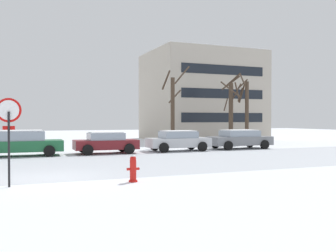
% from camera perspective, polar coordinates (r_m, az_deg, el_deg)
% --- Properties ---
extents(ground_plane, '(120.00, 120.00, 0.00)m').
position_cam_1_polar(ground_plane, '(14.52, -17.22, -7.45)').
color(ground_plane, white).
extents(road_surface, '(80.00, 9.32, 0.00)m').
position_cam_1_polar(road_surface, '(18.14, -18.28, -5.76)').
color(road_surface, '#B7BCC4').
rests_on(road_surface, ground).
extents(stop_sign, '(0.75, 0.18, 2.79)m').
position_cam_1_polar(stop_sign, '(12.93, -22.49, 0.19)').
color(stop_sign, black).
rests_on(stop_sign, ground).
extents(fire_hydrant, '(0.44, 0.30, 0.93)m').
position_cam_1_polar(fire_hydrant, '(13.16, -5.19, -6.23)').
color(fire_hydrant, red).
rests_on(fire_hydrant, ground).
extents(parked_car_green, '(4.64, 2.16, 1.49)m').
position_cam_1_polar(parked_car_green, '(23.71, -20.89, -2.36)').
color(parked_car_green, '#1E6038').
rests_on(parked_car_green, ground).
extents(parked_car_maroon, '(3.91, 2.07, 1.34)m').
position_cam_1_polar(parked_car_maroon, '(24.17, -9.18, -2.40)').
color(parked_car_maroon, maroon).
rests_on(parked_car_maroon, ground).
extents(parked_car_silver, '(4.21, 2.09, 1.37)m').
position_cam_1_polar(parked_car_silver, '(25.73, 1.52, -2.15)').
color(parked_car_silver, silver).
rests_on(parked_car_silver, ground).
extents(parked_car_gray, '(4.58, 2.22, 1.37)m').
position_cam_1_polar(parked_car_gray, '(28.21, 10.54, -1.88)').
color(parked_car_gray, slate).
rests_on(parked_car_gray, ground).
extents(tree_far_mid, '(2.32, 2.33, 6.11)m').
position_cam_1_polar(tree_far_mid, '(32.79, 9.30, 2.36)').
color(tree_far_mid, '#423326').
rests_on(tree_far_mid, ground).
extents(tree_far_left, '(2.00, 1.79, 6.13)m').
position_cam_1_polar(tree_far_left, '(29.30, 0.71, 2.67)').
color(tree_far_left, '#423326').
rests_on(tree_far_left, ground).
extents(tree_far_right, '(1.63, 1.67, 5.94)m').
position_cam_1_polar(tree_far_right, '(32.89, 11.41, 2.57)').
color(tree_far_right, '#423326').
rests_on(tree_far_right, ground).
extents(building_far_right, '(11.17, 9.15, 9.25)m').
position_cam_1_polar(building_far_right, '(41.44, 5.01, 4.47)').
color(building_far_right, '#B2A899').
rests_on(building_far_right, ground).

